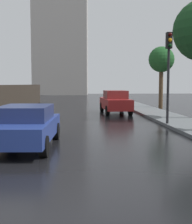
# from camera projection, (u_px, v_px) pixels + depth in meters

# --- Properties ---
(ground) EXTENTS (120.00, 120.00, 0.00)m
(ground) POSITION_uv_depth(u_px,v_px,m) (93.00, 207.00, 5.06)
(ground) COLOR black
(car_red_near_kerb) EXTENTS (1.83, 4.64, 1.57)m
(car_red_near_kerb) POSITION_uv_depth(u_px,v_px,m) (115.00, 102.00, 21.17)
(car_red_near_kerb) COLOR maroon
(car_red_near_kerb) RESTS_ON ground
(car_blue_mid_road) EXTENTS (2.00, 4.31, 1.33)m
(car_blue_mid_road) POSITION_uv_depth(u_px,v_px,m) (26.00, 125.00, 9.82)
(car_blue_mid_road) COLOR navy
(car_blue_mid_road) RESTS_ON ground
(traffic_light) EXTENTS (0.26, 0.39, 4.28)m
(traffic_light) POSITION_uv_depth(u_px,v_px,m) (169.00, 61.00, 14.44)
(traffic_light) COLOR black
(traffic_light) RESTS_ON sidewalk_strip
(street_tree_mid) EXTENTS (2.08, 2.08, 5.06)m
(street_tree_mid) POSITION_uv_depth(u_px,v_px,m) (161.00, 61.00, 25.00)
(street_tree_mid) COLOR #4C3823
(street_tree_mid) RESTS_ON ground
(distant_tower) EXTENTS (10.57, 9.05, 21.57)m
(distant_tower) POSITION_uv_depth(u_px,v_px,m) (61.00, 38.00, 59.31)
(distant_tower) COLOR #9E9993
(distant_tower) RESTS_ON ground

